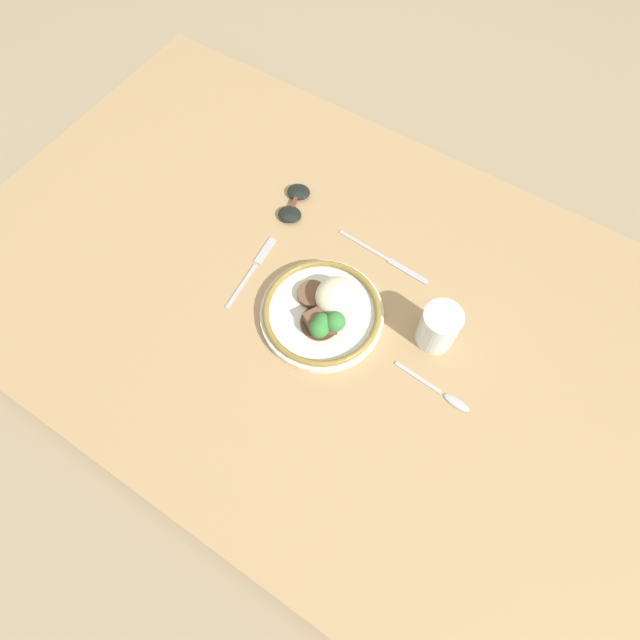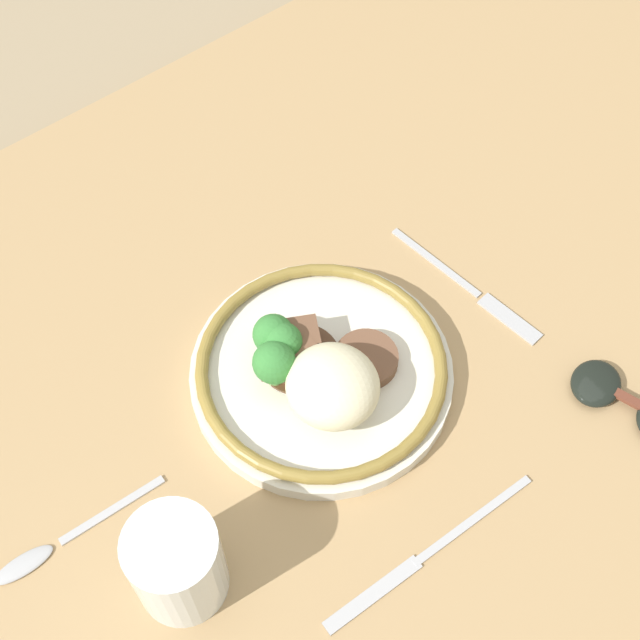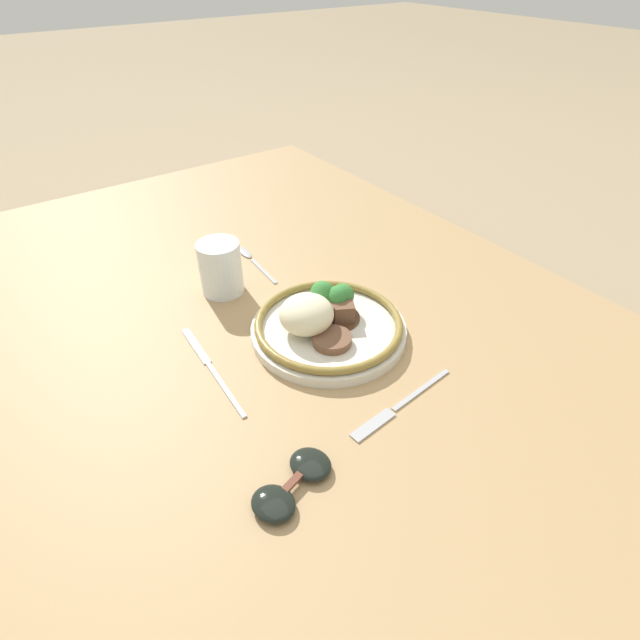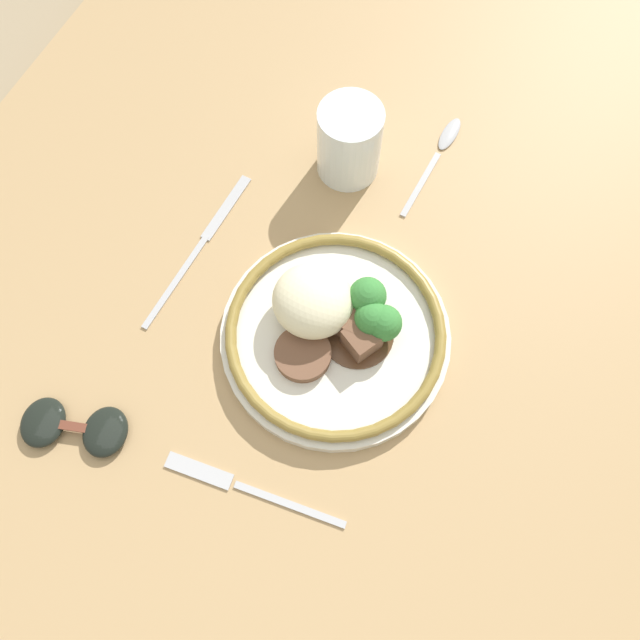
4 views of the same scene
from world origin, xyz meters
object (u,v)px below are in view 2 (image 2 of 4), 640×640
object	(u,v)px
plate	(316,372)
juice_glass	(178,566)
fork	(478,294)
spoon	(46,551)
knife	(424,557)
sunglasses	(629,401)

from	to	relation	value
plate	juice_glass	bearing A→B (deg)	20.81
fork	spoon	bearing A→B (deg)	-100.31
knife	spoon	world-z (taller)	spoon
knife	sunglasses	distance (m)	0.24
plate	sunglasses	xyz separation A→B (m)	(-0.21, 0.19, -0.01)
knife	spoon	size ratio (longest dim) A/B	1.38
knife	juice_glass	bearing A→B (deg)	-29.80
plate	sunglasses	bearing A→B (deg)	136.57
plate	juice_glass	xyz separation A→B (m)	(0.20, 0.08, 0.02)
fork	juice_glass	bearing A→B (deg)	-87.51
plate	sunglasses	world-z (taller)	plate
juice_glass	fork	distance (m)	0.39
fork	sunglasses	world-z (taller)	sunglasses
knife	sunglasses	xyz separation A→B (m)	(-0.24, 0.01, 0.01)
plate	fork	world-z (taller)	plate
fork	sunglasses	distance (m)	0.17
plate	fork	xyz separation A→B (m)	(-0.19, 0.02, -0.02)
juice_glass	fork	xyz separation A→B (m)	(-0.38, -0.05, -0.04)
fork	spoon	distance (m)	0.46
plate	fork	size ratio (longest dim) A/B	1.29
plate	sunglasses	size ratio (longest dim) A/B	2.02
plate	knife	size ratio (longest dim) A/B	1.11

